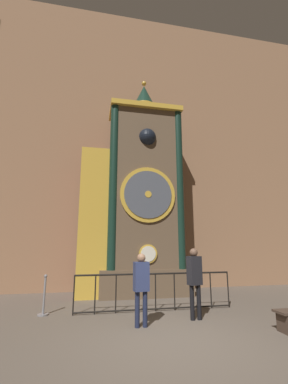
{
  "coord_description": "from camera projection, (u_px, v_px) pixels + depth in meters",
  "views": [
    {
      "loc": [
        -1.68,
        -5.12,
        1.81
      ],
      "look_at": [
        0.32,
        4.78,
        3.9
      ],
      "focal_mm": 24.0,
      "sensor_mm": 36.0,
      "label": 1
    }
  ],
  "objects": [
    {
      "name": "ground_plane",
      "position": [
        177.0,
        342.0,
        4.87
      ],
      "size": [
        28.0,
        28.0,
        0.0
      ],
      "primitive_type": "plane",
      "color": "brown"
    },
    {
      "name": "cathedral_back_wall",
      "position": [
        130.0,
        140.0,
        11.96
      ],
      "size": [
        24.0,
        0.32,
        13.24
      ],
      "color": "#936B4C",
      "rests_on": "ground_plane"
    },
    {
      "name": "stanchion_post",
      "position": [
        44.0,
        302.0,
        6.8
      ],
      "size": [
        0.28,
        0.28,
        1.03
      ],
      "color": "gray",
      "rests_on": "ground_plane"
    },
    {
      "name": "railing_fence",
      "position": [
        156.0,
        290.0,
        7.26
      ],
      "size": [
        4.52,
        0.05,
        1.03
      ],
      "color": "black",
      "rests_on": "ground_plane"
    },
    {
      "name": "clock_tower",
      "position": [
        136.0,
        198.0,
        10.16
      ],
      "size": [
        4.17,
        1.79,
        8.89
      ],
      "color": "brown",
      "rests_on": "ground_plane"
    },
    {
      "name": "visitor_near",
      "position": [
        141.0,
        282.0,
        5.94
      ],
      "size": [
        0.36,
        0.26,
        1.61
      ],
      "rotation": [
        0.0,
        0.0,
        0.13
      ],
      "color": "#1B213A",
      "rests_on": "ground_plane"
    },
    {
      "name": "visitor_far",
      "position": [
        195.0,
        276.0,
        6.52
      ],
      "size": [
        0.39,
        0.31,
        1.73
      ],
      "rotation": [
        0.0,
        0.0,
        0.29
      ],
      "color": "black",
      "rests_on": "ground_plane"
    }
  ]
}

